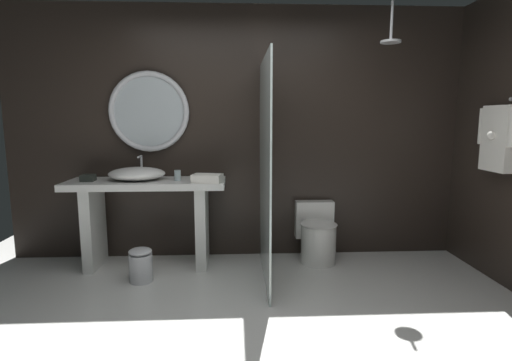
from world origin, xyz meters
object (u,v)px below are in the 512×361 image
at_px(vessel_sink, 137,174).
at_px(folded_hand_towel, 207,178).
at_px(tissue_box, 88,178).
at_px(toilet, 317,235).
at_px(round_wall_mirror, 149,112).
at_px(hanging_bathrobe, 500,135).
at_px(waste_bin, 141,265).
at_px(tumbler_cup, 178,175).
at_px(rain_shower_head, 391,37).

height_order(vessel_sink, folded_hand_towel, vessel_sink).
distance_m(tissue_box, toilet, 2.35).
height_order(round_wall_mirror, toilet, round_wall_mirror).
bearing_deg(hanging_bathrobe, folded_hand_towel, 170.65).
xyz_separation_m(round_wall_mirror, hanging_bathrobe, (3.14, -0.83, -0.21)).
bearing_deg(waste_bin, folded_hand_towel, 21.97).
height_order(tumbler_cup, round_wall_mirror, round_wall_mirror).
height_order(tissue_box, round_wall_mirror, round_wall_mirror).
bearing_deg(vessel_sink, rain_shower_head, -6.07).
bearing_deg(toilet, folded_hand_towel, -168.44).
height_order(tumbler_cup, rain_shower_head, rain_shower_head).
distance_m(tissue_box, round_wall_mirror, 0.88).
distance_m(round_wall_mirror, toilet, 2.13).
distance_m(rain_shower_head, waste_bin, 3.05).
bearing_deg(waste_bin, toilet, 15.34).
relative_size(tumbler_cup, toilet, 0.17).
bearing_deg(hanging_bathrobe, vessel_sink, 169.55).
relative_size(tumbler_cup, round_wall_mirror, 0.13).
relative_size(vessel_sink, tissue_box, 4.32).
xyz_separation_m(vessel_sink, folded_hand_towel, (0.70, -0.18, -0.02)).
distance_m(tumbler_cup, rain_shower_head, 2.35).
distance_m(tumbler_cup, toilet, 1.55).
bearing_deg(tumbler_cup, waste_bin, -129.61).
height_order(tissue_box, waste_bin, tissue_box).
height_order(tumbler_cup, hanging_bathrobe, hanging_bathrobe).
height_order(vessel_sink, tumbler_cup, vessel_sink).
bearing_deg(round_wall_mirror, tumbler_cup, -42.93).
bearing_deg(tissue_box, waste_bin, -34.09).
xyz_separation_m(tumbler_cup, toilet, (1.40, 0.10, -0.65)).
bearing_deg(tissue_box, vessel_sink, 5.52).
xyz_separation_m(tumbler_cup, waste_bin, (-0.30, -0.37, -0.76)).
height_order(round_wall_mirror, waste_bin, round_wall_mirror).
relative_size(round_wall_mirror, toilet, 1.36).
bearing_deg(toilet, vessel_sink, -178.50).
bearing_deg(folded_hand_towel, hanging_bathrobe, -9.35).
bearing_deg(round_wall_mirror, vessel_sink, -111.62).
height_order(vessel_sink, hanging_bathrobe, hanging_bathrobe).
distance_m(vessel_sink, tumbler_cup, 0.41).
bearing_deg(hanging_bathrobe, rain_shower_head, 158.26).
relative_size(rain_shower_head, toilet, 0.61).
distance_m(hanging_bathrobe, waste_bin, 3.35).
height_order(tumbler_cup, toilet, tumbler_cup).
distance_m(vessel_sink, hanging_bathrobe, 3.31).
bearing_deg(folded_hand_towel, rain_shower_head, -2.51).
bearing_deg(rain_shower_head, waste_bin, -175.76).
xyz_separation_m(tumbler_cup, rain_shower_head, (1.97, -0.20, 1.27)).
bearing_deg(hanging_bathrobe, round_wall_mirror, 165.21).
xyz_separation_m(toilet, waste_bin, (-1.70, -0.47, -0.11)).
relative_size(tissue_box, hanging_bathrobe, 0.20).
xyz_separation_m(hanging_bathrobe, toilet, (-1.43, 0.64, -1.05)).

